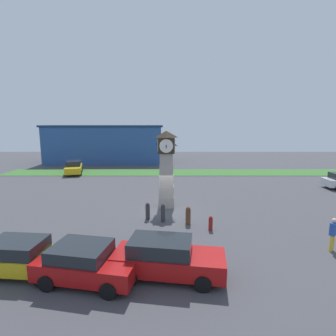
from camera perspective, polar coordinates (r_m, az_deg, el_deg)
The scene contains 13 objects.
ground_plane at distance 19.53m, azimuth 0.09°, elevation -8.98°, with size 80.39×80.39×0.00m, color #424247.
clock_tower at distance 19.52m, azimuth -0.19°, elevation -0.04°, with size 1.59×1.59×5.72m.
bollard_near_tower at distance 15.96m, azimuth 9.44°, elevation -11.75°, with size 0.24×0.24×0.88m.
bollard_mid_row at distance 16.62m, azimuth 4.58°, elevation -10.26°, with size 0.32×0.32×1.15m.
bollard_far_row at distance 16.99m, azimuth -0.91°, elevation -9.77°, with size 0.28×0.28×1.16m.
bollard_end_row at distance 17.48m, azimuth -4.27°, elevation -9.28°, with size 0.28×0.28×1.13m.
car_navy_sedan at distance 13.07m, azimuth -29.02°, elevation -16.46°, with size 4.16×2.17×1.44m.
car_near_tower at distance 11.56m, azimuth -17.13°, elevation -19.01°, with size 4.26×2.66×1.49m.
car_by_building at distance 11.33m, azimuth -0.16°, elevation -18.91°, with size 4.75×2.38×1.61m.
car_far_lot at distance 35.10m, azimuth -19.65°, elevation 0.16°, with size 3.01×4.93×1.60m.
pedestrian_near_bench at distance 15.48m, azimuth 32.46°, elevation -11.78°, with size 0.46×0.44×1.69m.
warehouse_blue_far at distance 44.18m, azimuth -13.17°, elevation 5.18°, with size 18.77×7.87×6.00m.
grass_verge_far at distance 33.99m, azimuth 5.88°, elevation -0.97°, with size 48.24×4.64×0.04m, color #386B2D.
Camera 1 is at (0.03, -18.51, 6.22)m, focal length 28.00 mm.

